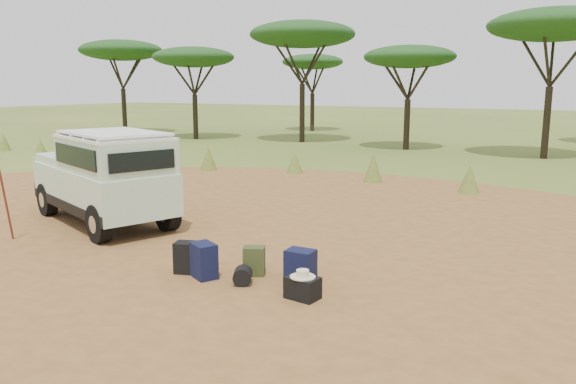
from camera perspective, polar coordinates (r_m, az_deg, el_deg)
The scene contains 13 objects.
ground at distance 10.16m, azimuth -9.84°, elevation -6.27°, with size 140.00×140.00×0.00m, color #4C6624.
dirt_clearing at distance 10.16m, azimuth -9.84°, elevation -6.25°, with size 23.00×23.00×0.01m, color #9A6432.
grass_fringe at distance 17.44m, azimuth 8.83°, elevation 2.22°, with size 36.60×1.60×0.90m.
acacia_treeline at distance 27.88m, azimuth 18.89°, elevation 14.12°, with size 46.70×13.20×6.26m.
safari_vehicle at distance 12.63m, azimuth -18.10°, elevation 1.26°, with size 4.45×2.96×2.03m.
walking_staff at distance 11.88m, azimuth -26.81°, elevation -0.61°, with size 0.04×0.04×1.71m, color brown.
backpack_black at distance 9.12m, azimuth -10.22°, elevation -6.58°, with size 0.37×0.27×0.51m, color black.
backpack_navy at distance 8.85m, azimuth -8.55°, elevation -6.92°, with size 0.42×0.30×0.56m, color #101333.
backpack_olive at distance 8.90m, azimuth -3.46°, elevation -7.02°, with size 0.33×0.24×0.46m, color #37451F.
duffel_navy at distance 8.66m, azimuth 1.27°, elevation -7.44°, with size 0.43×0.32×0.48m, color #101333.
hard_case at distance 7.96m, azimuth 1.50°, elevation -9.73°, with size 0.45×0.32×0.32m, color black.
stuff_sack at distance 8.53m, azimuth -4.63°, elevation -8.49°, with size 0.28×0.28×0.28m, color black.
safari_hat at distance 7.89m, azimuth 1.50°, elevation -8.38°, with size 0.36×0.36×0.11m.
Camera 1 is at (6.24, -7.45, 2.94)m, focal length 35.00 mm.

